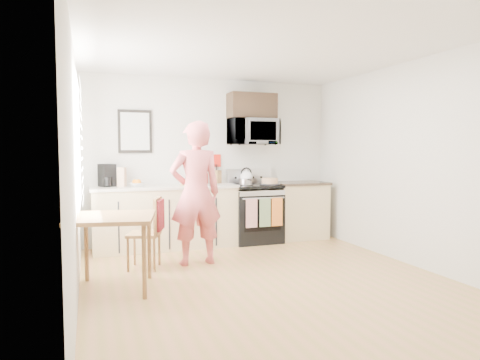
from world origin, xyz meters
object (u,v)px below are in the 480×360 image
object	(u,v)px
cake	(270,182)
microwave	(253,132)
person	(196,193)
chair	(154,223)
range	(255,215)
dining_table	(113,224)

from	to	relation	value
cake	microwave	bearing A→B (deg)	125.52
person	chair	distance (m)	0.64
range	microwave	xyz separation A→B (m)	(-0.00, 0.10, 1.32)
dining_table	microwave	bearing A→B (deg)	38.48
person	dining_table	world-z (taller)	person
microwave	dining_table	size ratio (longest dim) A/B	0.88
microwave	cake	distance (m)	0.85
dining_table	cake	size ratio (longest dim) A/B	2.73
microwave	cake	bearing A→B (deg)	-54.48
chair	cake	bearing A→B (deg)	44.46
range	person	bearing A→B (deg)	-140.37
dining_table	person	bearing A→B (deg)	33.34
person	chair	size ratio (longest dim) A/B	2.07
range	chair	world-z (taller)	range
person	dining_table	distance (m)	1.29
range	person	xyz separation A→B (m)	(-1.22, -1.01, 0.48)
chair	cake	distance (m)	2.18
person	dining_table	size ratio (longest dim) A/B	2.13
range	person	size ratio (longest dim) A/B	0.63
dining_table	cake	bearing A→B (deg)	32.16
cake	person	bearing A→B (deg)	-148.75
chair	cake	world-z (taller)	cake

